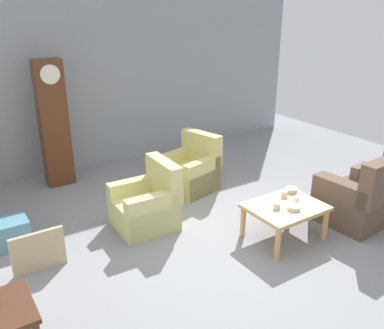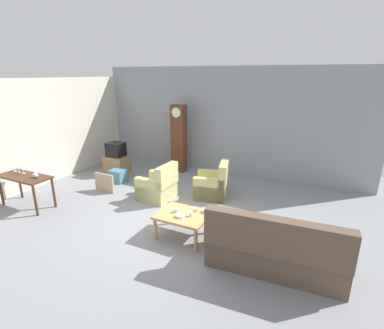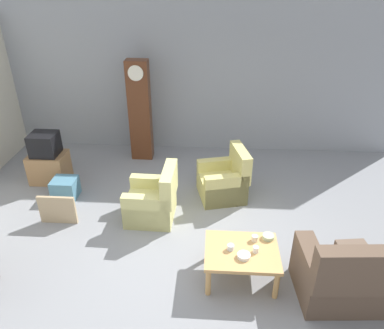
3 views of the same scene
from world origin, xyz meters
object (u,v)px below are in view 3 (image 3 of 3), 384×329
(framed_picture_leaning, at_px, (58,210))
(cup_blue_rimmed, at_px, (231,247))
(grandfather_clock, at_px, (140,111))
(bowl_white_stacked, at_px, (244,256))
(tv_stand_cabinet, at_px, (49,167))
(storage_box_blue, at_px, (65,188))
(bowl_shallow_green, at_px, (268,237))
(tv_crt, at_px, (44,144))
(cup_cream_tall, at_px, (255,238))
(coffee_table_wood, at_px, (242,254))
(armchair_olive_near, at_px, (153,202))
(armchair_olive_far, at_px, (224,181))
(cup_white_porcelain, at_px, (256,249))

(framed_picture_leaning, bearing_deg, cup_blue_rimmed, -20.01)
(grandfather_clock, height_order, bowl_white_stacked, grandfather_clock)
(tv_stand_cabinet, height_order, storage_box_blue, tv_stand_cabinet)
(bowl_white_stacked, bearing_deg, bowl_shallow_green, 47.96)
(grandfather_clock, xyz_separation_m, tv_crt, (-1.60, -1.08, -0.28))
(cup_cream_tall, relative_size, bowl_white_stacked, 0.52)
(coffee_table_wood, relative_size, tv_crt, 2.00)
(bowl_shallow_green, bearing_deg, armchair_olive_near, 150.34)
(coffee_table_wood, bearing_deg, cup_blue_rimmed, 178.27)
(coffee_table_wood, bearing_deg, bowl_shallow_green, 35.32)
(cup_cream_tall, bearing_deg, cup_blue_rimmed, -149.11)
(grandfather_clock, bearing_deg, cup_cream_tall, -56.32)
(armchair_olive_far, height_order, cup_blue_rimmed, armchair_olive_far)
(coffee_table_wood, xyz_separation_m, framed_picture_leaning, (-2.88, 1.00, -0.15))
(tv_stand_cabinet, distance_m, storage_box_blue, 0.75)
(tv_crt, bearing_deg, armchair_olive_far, -5.78)
(grandfather_clock, xyz_separation_m, storage_box_blue, (-1.11, -1.63, -0.87))
(armchair_olive_far, bearing_deg, cup_white_porcelain, -79.40)
(bowl_white_stacked, distance_m, bowl_shallow_green, 0.52)
(armchair_olive_far, distance_m, framed_picture_leaning, 2.85)
(bowl_white_stacked, relative_size, bowl_shallow_green, 1.05)
(armchair_olive_far, height_order, tv_stand_cabinet, armchair_olive_far)
(storage_box_blue, distance_m, bowl_shallow_green, 3.73)
(cup_cream_tall, bearing_deg, framed_picture_leaning, 165.36)
(armchair_olive_far, relative_size, cup_blue_rimmed, 10.67)
(cup_cream_tall, bearing_deg, cup_white_porcelain, -91.58)
(cup_white_porcelain, bearing_deg, armchair_olive_near, 140.55)
(cup_cream_tall, distance_m, bowl_white_stacked, 0.37)
(grandfather_clock, relative_size, tv_crt, 4.36)
(tv_crt, height_order, framed_picture_leaning, tv_crt)
(armchair_olive_far, distance_m, cup_blue_rimmed, 1.96)
(armchair_olive_near, height_order, cup_cream_tall, armchair_olive_near)
(coffee_table_wood, bearing_deg, storage_box_blue, 150.22)
(tv_crt, height_order, cup_blue_rimmed, tv_crt)
(coffee_table_wood, relative_size, storage_box_blue, 2.27)
(storage_box_blue, distance_m, cup_white_porcelain, 3.68)
(storage_box_blue, xyz_separation_m, cup_blue_rimmed, (2.89, -1.74, 0.32))
(grandfather_clock, height_order, cup_blue_rimmed, grandfather_clock)
(storage_box_blue, height_order, cup_white_porcelain, cup_white_porcelain)
(armchair_olive_far, bearing_deg, cup_cream_tall, -77.91)
(coffee_table_wood, xyz_separation_m, storage_box_blue, (-3.04, 1.74, -0.22))
(tv_crt, relative_size, cup_white_porcelain, 5.70)
(armchair_olive_near, relative_size, cup_white_porcelain, 10.93)
(framed_picture_leaning, bearing_deg, armchair_olive_far, 19.52)
(cup_blue_rimmed, height_order, cup_cream_tall, cup_cream_tall)
(cup_cream_tall, xyz_separation_m, bowl_shallow_green, (0.19, 0.06, -0.01))
(armchair_olive_far, relative_size, bowl_white_stacked, 5.68)
(armchair_olive_far, xyz_separation_m, tv_stand_cabinet, (-3.34, 0.34, -0.02))
(armchair_olive_near, xyz_separation_m, cup_cream_tall, (1.54, -1.04, 0.20))
(coffee_table_wood, height_order, cup_white_porcelain, cup_white_porcelain)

